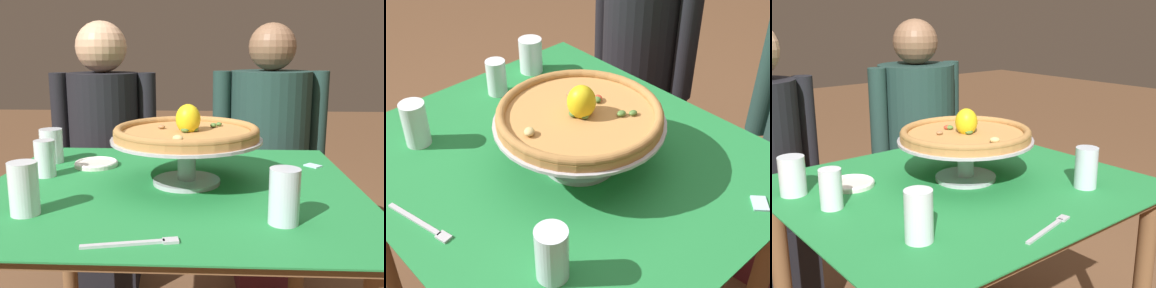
# 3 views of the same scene
# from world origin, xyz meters

# --- Properties ---
(dining_table) EXTENTS (1.06, 0.95, 0.74)m
(dining_table) POSITION_xyz_m (0.00, 0.00, 0.63)
(dining_table) COLOR brown
(dining_table) RESTS_ON ground
(pizza_stand) EXTENTS (0.43, 0.43, 0.13)m
(pizza_stand) POSITION_xyz_m (0.04, 0.03, 0.84)
(pizza_stand) COLOR #B7B7C1
(pizza_stand) RESTS_ON dining_table
(pizza) EXTENTS (0.41, 0.41, 0.10)m
(pizza) POSITION_xyz_m (0.04, 0.03, 0.90)
(pizza) COLOR #BC8447
(pizza) RESTS_ON pizza_stand
(water_glass_back_left) EXTENTS (0.08, 0.08, 0.12)m
(water_glass_back_left) POSITION_xyz_m (-0.43, 0.25, 0.79)
(water_glass_back_left) COLOR white
(water_glass_back_left) RESTS_ON dining_table
(water_glass_front_left) EXTENTS (0.07, 0.07, 0.13)m
(water_glass_front_left) POSITION_xyz_m (-0.32, -0.24, 0.80)
(water_glass_front_left) COLOR white
(water_glass_front_left) RESTS_ON dining_table
(water_glass_side_left) EXTENTS (0.06, 0.06, 0.11)m
(water_glass_side_left) POSITION_xyz_m (-0.39, 0.08, 0.79)
(water_glass_side_left) COLOR white
(water_glass_side_left) RESTS_ON dining_table
(water_glass_front_right) EXTENTS (0.07, 0.07, 0.13)m
(water_glass_front_right) POSITION_xyz_m (0.28, -0.27, 0.80)
(water_glass_front_right) COLOR silver
(water_glass_front_right) RESTS_ON dining_table
(side_plate) EXTENTS (0.14, 0.14, 0.02)m
(side_plate) POSITION_xyz_m (-0.27, 0.20, 0.75)
(side_plate) COLOR silver
(side_plate) RESTS_ON dining_table
(dinner_fork) EXTENTS (0.20, 0.06, 0.01)m
(dinner_fork) POSITION_xyz_m (-0.03, -0.39, 0.74)
(dinner_fork) COLOR #B7B7C1
(dinner_fork) RESTS_ON dining_table
(sugar_packet) EXTENTS (0.06, 0.06, 0.00)m
(sugar_packet) POSITION_xyz_m (0.45, 0.23, 0.74)
(sugar_packet) COLOR silver
(sugar_packet) RESTS_ON dining_table
(diner_left) EXTENTS (0.47, 0.34, 1.25)m
(diner_left) POSITION_xyz_m (-0.37, 0.75, 0.60)
(diner_left) COLOR black
(diner_left) RESTS_ON ground
(diner_right) EXTENTS (0.52, 0.38, 1.24)m
(diner_right) POSITION_xyz_m (0.37, 0.78, 0.61)
(diner_right) COLOR maroon
(diner_right) RESTS_ON ground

